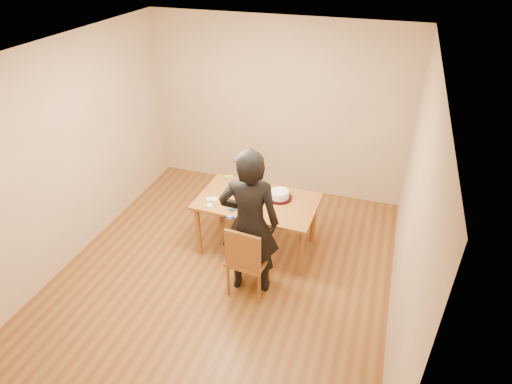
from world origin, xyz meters
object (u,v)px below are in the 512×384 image
(cake_plate, at_px, (280,198))
(cake, at_px, (280,194))
(dining_table, at_px, (257,201))
(dining_chair, at_px, (249,259))
(person, at_px, (250,224))

(cake_plate, height_order, cake, cake)
(cake_plate, bearing_deg, dining_table, -154.02)
(dining_chair, distance_m, cake, 0.98)
(dining_table, height_order, cake, cake)
(dining_table, height_order, person, person)
(dining_table, distance_m, cake, 0.30)
(dining_table, xyz_separation_m, cake_plate, (0.26, 0.13, 0.03))
(dining_table, xyz_separation_m, person, (0.15, -0.73, 0.19))
(dining_chair, bearing_deg, person, 95.30)
(dining_table, relative_size, cake, 6.23)
(cake_plate, distance_m, person, 0.88)
(cake, bearing_deg, dining_chair, -96.95)
(dining_table, xyz_separation_m, dining_chair, (0.15, -0.78, -0.28))
(cake_plate, relative_size, cake, 1.28)
(cake_plate, distance_m, cake, 0.05)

